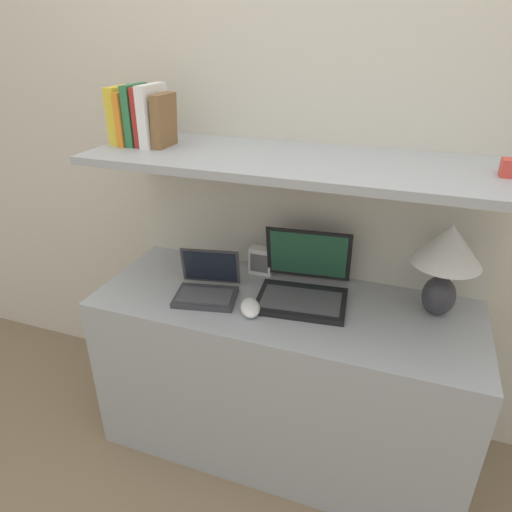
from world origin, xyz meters
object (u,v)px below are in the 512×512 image
(table_lamp, at_px, (447,255))
(laptop_small, at_px, (207,287))
(book_red, at_px, (145,116))
(book_yellow, at_px, (121,115))
(book_green, at_px, (136,115))
(book_orange, at_px, (130,118))
(computer_mouse, at_px, (250,308))
(book_white, at_px, (153,116))
(book_brown, at_px, (164,121))
(router_box, at_px, (261,261))
(laptop_large, at_px, (304,285))

(table_lamp, distance_m, laptop_small, 0.85)
(book_red, bearing_deg, book_yellow, 180.00)
(book_yellow, distance_m, book_green, 0.07)
(book_yellow, bearing_deg, book_orange, 0.00)
(table_lamp, distance_m, book_orange, 1.22)
(table_lamp, distance_m, computer_mouse, 0.69)
(laptop_small, height_order, computer_mouse, laptop_small)
(book_red, relative_size, book_white, 0.96)
(book_orange, xyz_separation_m, book_white, (0.10, 0.00, 0.01))
(book_red, xyz_separation_m, book_white, (0.03, 0.00, 0.00))
(computer_mouse, relative_size, book_white, 0.65)
(book_yellow, bearing_deg, book_brown, 0.00)
(router_box, bearing_deg, table_lamp, -6.41)
(laptop_large, height_order, book_brown, book_brown)
(book_orange, bearing_deg, laptop_small, -19.06)
(book_green, bearing_deg, router_box, 16.00)
(table_lamp, relative_size, book_white, 1.61)
(table_lamp, relative_size, router_box, 3.07)
(laptop_small, distance_m, book_brown, 0.62)
(book_yellow, xyz_separation_m, book_red, (0.10, 0.00, 0.00))
(book_yellow, bearing_deg, book_red, 0.00)
(table_lamp, distance_m, laptop_large, 0.51)
(book_orange, xyz_separation_m, book_brown, (0.14, 0.00, -0.00))
(laptop_small, height_order, book_yellow, book_yellow)
(laptop_large, distance_m, laptop_small, 0.36)
(book_yellow, xyz_separation_m, book_orange, (0.04, 0.00, -0.01))
(laptop_large, relative_size, book_orange, 1.91)
(laptop_small, bearing_deg, book_brown, 149.09)
(book_yellow, height_order, book_orange, book_yellow)
(laptop_small, distance_m, book_yellow, 0.71)
(computer_mouse, bearing_deg, book_orange, 162.09)
(book_green, bearing_deg, laptop_small, -20.81)
(laptop_small, distance_m, book_red, 0.66)
(book_green, distance_m, book_red, 0.03)
(laptop_large, bearing_deg, book_brown, 179.76)
(book_brown, bearing_deg, book_white, 180.00)
(router_box, bearing_deg, book_green, -164.00)
(table_lamp, bearing_deg, laptop_large, -173.89)
(table_lamp, relative_size, book_green, 1.63)
(table_lamp, distance_m, book_green, 1.19)
(book_orange, xyz_separation_m, book_red, (0.06, 0.00, 0.01))
(table_lamp, bearing_deg, book_green, -177.53)
(laptop_large, distance_m, router_box, 0.25)
(router_box, height_order, book_red, book_red)
(book_yellow, xyz_separation_m, book_white, (0.14, 0.00, 0.01))
(book_white, bearing_deg, book_brown, 0.00)
(book_green, relative_size, book_white, 0.99)
(laptop_small, xyz_separation_m, computer_mouse, (0.19, -0.06, -0.02))
(laptop_large, bearing_deg, laptop_small, -161.74)
(table_lamp, height_order, book_red, book_red)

